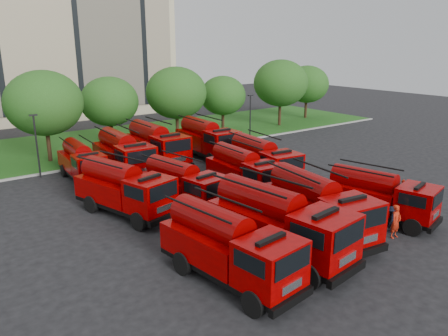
% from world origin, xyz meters
% --- Properties ---
extents(ground, '(140.00, 140.00, 0.00)m').
position_xyz_m(ground, '(0.00, 0.00, 0.00)').
color(ground, black).
rests_on(ground, ground).
extents(lawn, '(70.00, 16.00, 0.12)m').
position_xyz_m(lawn, '(0.00, 26.00, 0.06)').
color(lawn, '#1B4D14').
rests_on(lawn, ground).
extents(curb, '(70.00, 0.30, 0.14)m').
position_xyz_m(curb, '(0.00, 17.90, 0.07)').
color(curb, gray).
rests_on(curb, ground).
extents(apartment_building, '(30.00, 14.18, 25.00)m').
position_xyz_m(apartment_building, '(2.00, 47.94, 12.50)').
color(apartment_building, beige).
rests_on(apartment_building, ground).
extents(tree_2, '(6.72, 6.72, 8.22)m').
position_xyz_m(tree_2, '(-8.00, 21.50, 5.35)').
color(tree_2, '#382314').
rests_on(tree_2, ground).
extents(tree_3, '(5.88, 5.88, 7.19)m').
position_xyz_m(tree_3, '(-1.00, 24.00, 4.68)').
color(tree_3, '#382314').
rests_on(tree_3, ground).
extents(tree_4, '(6.55, 6.55, 8.01)m').
position_xyz_m(tree_4, '(6.00, 22.50, 5.22)').
color(tree_4, '#382314').
rests_on(tree_4, ground).
extents(tree_5, '(5.46, 5.46, 6.68)m').
position_xyz_m(tree_5, '(13.00, 23.50, 4.35)').
color(tree_5, '#382314').
rests_on(tree_5, ground).
extents(tree_6, '(6.89, 6.89, 8.42)m').
position_xyz_m(tree_6, '(21.00, 22.00, 5.49)').
color(tree_6, '#382314').
rests_on(tree_6, ground).
extents(tree_7, '(6.05, 6.05, 7.39)m').
position_xyz_m(tree_7, '(28.00, 24.00, 4.82)').
color(tree_7, '#382314').
rests_on(tree_7, ground).
extents(lamp_post_0, '(0.60, 0.25, 5.11)m').
position_xyz_m(lamp_post_0, '(-10.00, 17.20, 2.90)').
color(lamp_post_0, black).
rests_on(lamp_post_0, ground).
extents(lamp_post_1, '(0.60, 0.25, 5.11)m').
position_xyz_m(lamp_post_1, '(12.00, 17.20, 2.90)').
color(lamp_post_1, black).
rests_on(lamp_post_1, ground).
extents(fire_truck_0, '(3.38, 7.59, 3.34)m').
position_xyz_m(fire_truck_0, '(-7.41, -4.44, 1.68)').
color(fire_truck_0, black).
rests_on(fire_truck_0, ground).
extents(fire_truck_1, '(3.68, 8.26, 3.64)m').
position_xyz_m(fire_truck_1, '(-4.02, -4.11, 1.83)').
color(fire_truck_1, black).
rests_on(fire_truck_1, ground).
extents(fire_truck_2, '(3.64, 7.92, 3.48)m').
position_xyz_m(fire_truck_2, '(-0.54, -3.55, 1.75)').
color(fire_truck_2, black).
rests_on(fire_truck_2, ground).
extents(fire_truck_3, '(3.75, 7.02, 3.04)m').
position_xyz_m(fire_truck_3, '(4.27, -4.23, 1.53)').
color(fire_truck_3, black).
rests_on(fire_truck_3, ground).
extents(fire_truck_4, '(4.34, 7.69, 3.32)m').
position_xyz_m(fire_truck_4, '(-7.79, 5.89, 1.67)').
color(fire_truck_4, black).
rests_on(fire_truck_4, ground).
extents(fire_truck_5, '(3.35, 7.04, 3.08)m').
position_xyz_m(fire_truck_5, '(-4.24, 4.64, 1.55)').
color(fire_truck_5, black).
rests_on(fire_truck_5, ground).
extents(fire_truck_6, '(2.90, 7.13, 3.18)m').
position_xyz_m(fire_truck_6, '(0.88, 4.60, 1.60)').
color(fire_truck_6, black).
rests_on(fire_truck_6, ground).
extents(fire_truck_7, '(3.42, 7.62, 3.36)m').
position_xyz_m(fire_truck_7, '(3.58, 5.74, 1.69)').
color(fire_truck_7, black).
rests_on(fire_truck_7, ground).
extents(fire_truck_8, '(2.64, 6.53, 2.92)m').
position_xyz_m(fire_truck_8, '(-7.46, 14.58, 1.47)').
color(fire_truck_8, black).
rests_on(fire_truck_8, ground).
extents(fire_truck_9, '(3.08, 7.81, 3.51)m').
position_xyz_m(fire_truck_9, '(-4.34, 13.65, 1.77)').
color(fire_truck_9, black).
rests_on(fire_truck_9, ground).
extents(fire_truck_10, '(2.97, 7.99, 3.63)m').
position_xyz_m(fire_truck_10, '(-0.74, 14.88, 1.83)').
color(fire_truck_10, black).
rests_on(fire_truck_10, ground).
extents(fire_truck_11, '(3.14, 7.86, 3.52)m').
position_xyz_m(fire_truck_11, '(4.33, 14.38, 1.77)').
color(fire_truck_11, black).
rests_on(fire_truck_11, ground).
extents(firefighter_0, '(0.71, 0.52, 1.92)m').
position_xyz_m(firefighter_0, '(2.78, -6.36, 0.00)').
color(firefighter_0, '#B5210D').
rests_on(firefighter_0, ground).
extents(firefighter_1, '(0.91, 0.77, 1.64)m').
position_xyz_m(firefighter_1, '(0.06, -6.48, 0.00)').
color(firefighter_1, '#B5210D').
rests_on(firefighter_1, ground).
extents(firefighter_2, '(0.74, 0.98, 1.48)m').
position_xyz_m(firefighter_2, '(8.57, -3.19, 0.00)').
color(firefighter_2, '#B5210D').
rests_on(firefighter_2, ground).
extents(firefighter_3, '(1.13, 0.92, 1.56)m').
position_xyz_m(firefighter_3, '(3.24, -5.79, 0.00)').
color(firefighter_3, black).
rests_on(firefighter_3, ground).
extents(firefighter_4, '(0.98, 1.09, 1.86)m').
position_xyz_m(firefighter_4, '(-5.90, 3.18, 0.00)').
color(firefighter_4, black).
rests_on(firefighter_4, ground).
extents(firefighter_5, '(1.89, 1.39, 1.87)m').
position_xyz_m(firefighter_5, '(3.27, 1.85, 0.00)').
color(firefighter_5, '#B5210D').
rests_on(firefighter_5, ground).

